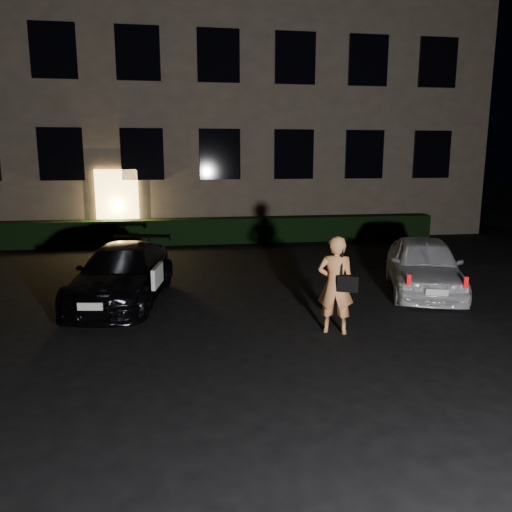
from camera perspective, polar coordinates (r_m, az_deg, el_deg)
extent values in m
plane|color=black|center=(7.25, 3.98, -12.32)|extent=(80.00, 80.00, 0.00)
cube|color=brown|center=(21.75, -5.26, 19.35)|extent=(20.00, 8.00, 12.00)
cube|color=#FFC55F|center=(17.60, -15.54, 5.43)|extent=(1.40, 0.10, 2.50)
cube|color=black|center=(17.80, -21.38, 10.78)|extent=(1.40, 0.10, 1.70)
cube|color=black|center=(17.45, -12.85, 11.27)|extent=(1.40, 0.10, 1.70)
cube|color=black|center=(17.48, -4.15, 11.51)|extent=(1.40, 0.10, 1.70)
cube|color=black|center=(17.90, 4.35, 11.50)|extent=(1.40, 0.10, 1.70)
cube|color=black|center=(18.67, 12.28, 11.27)|extent=(1.40, 0.10, 1.70)
cube|color=black|center=(19.76, 19.46, 10.88)|extent=(1.40, 0.10, 1.70)
cube|color=black|center=(18.10, -22.15, 20.94)|extent=(1.40, 0.10, 1.70)
cube|color=black|center=(17.76, -13.33, 21.64)|extent=(1.40, 0.10, 1.70)
cube|color=black|center=(17.79, -4.30, 21.87)|extent=(1.40, 0.10, 1.70)
cube|color=black|center=(18.20, 4.50, 21.63)|extent=(1.40, 0.10, 1.70)
cube|color=black|center=(18.96, 12.71, 20.97)|extent=(1.40, 0.10, 1.70)
cube|color=black|center=(20.03, 20.09, 20.05)|extent=(1.40, 0.10, 1.70)
cube|color=black|center=(17.22, -3.90, 2.93)|extent=(15.00, 0.70, 0.85)
imported|color=black|center=(10.49, -15.00, -1.99)|extent=(2.20, 4.11, 1.13)
cube|color=white|center=(9.58, -11.20, -2.23)|extent=(0.20, 0.81, 0.38)
cube|color=silver|center=(8.64, -18.44, -5.50)|extent=(0.41, 0.10, 0.13)
imported|color=silver|center=(11.40, 18.63, -0.98)|extent=(2.52, 3.81, 1.20)
cube|color=red|center=(9.69, 17.08, -2.64)|extent=(0.08, 0.07, 0.20)
cube|color=red|center=(9.86, 22.89, -2.80)|extent=(0.08, 0.07, 0.20)
cube|color=silver|center=(9.77, 19.97, -3.93)|extent=(0.39, 0.17, 0.12)
imported|color=#FFA45D|center=(8.36, 9.07, -3.26)|extent=(0.70, 0.59, 1.65)
cube|color=black|center=(8.23, 10.46, -3.11)|extent=(0.37, 0.26, 0.26)
cube|color=black|center=(8.19, 9.78, -0.48)|extent=(0.05, 0.06, 0.51)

